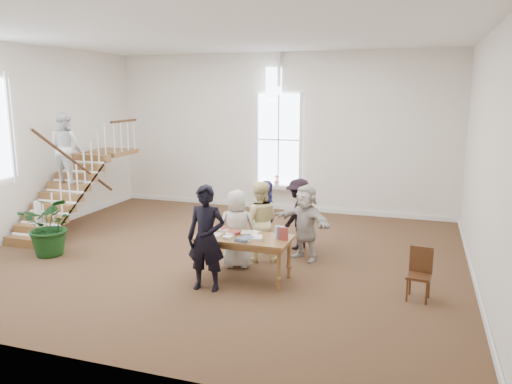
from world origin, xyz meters
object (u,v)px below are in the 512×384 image
(elderly_woman, at_px, (237,229))
(woman_cluster_c, at_px, (305,222))
(woman_cluster_b, at_px, (299,214))
(library_table, at_px, (243,241))
(woman_cluster_a, at_px, (266,217))
(floor_plant, at_px, (51,225))
(person_yellow, at_px, (260,221))
(police_officer, at_px, (206,238))
(side_chair, at_px, (420,271))

(elderly_woman, distance_m, woman_cluster_c, 1.46)
(woman_cluster_b, distance_m, woman_cluster_c, 0.72)
(elderly_woman, xyz_separation_m, woman_cluster_b, (0.87, 1.52, 0.01))
(library_table, relative_size, woman_cluster_a, 1.12)
(woman_cluster_a, bearing_deg, floor_plant, 110.11)
(elderly_woman, relative_size, person_yellow, 0.94)
(police_officer, height_order, person_yellow, police_officer)
(person_yellow, relative_size, woman_cluster_a, 1.05)
(library_table, relative_size, police_officer, 0.94)
(woman_cluster_b, xyz_separation_m, side_chair, (2.56, -2.02, -0.30))
(side_chair, bearing_deg, person_yellow, 169.71)
(person_yellow, distance_m, woman_cluster_b, 1.17)
(library_table, height_order, floor_plant, floor_plant)
(woman_cluster_b, height_order, floor_plant, woman_cluster_b)
(person_yellow, bearing_deg, woman_cluster_b, -133.80)
(woman_cluster_c, bearing_deg, woman_cluster_a, -162.99)
(elderly_woman, xyz_separation_m, person_yellow, (0.30, 0.50, 0.05))
(police_officer, distance_m, woman_cluster_c, 2.47)
(person_yellow, relative_size, side_chair, 1.88)
(floor_plant, distance_m, side_chair, 7.41)
(woman_cluster_a, relative_size, woman_cluster_b, 1.00)
(side_chair, bearing_deg, floor_plant, -172.10)
(person_yellow, bearing_deg, library_table, 77.40)
(elderly_woman, bearing_deg, woman_cluster_b, -133.93)
(elderly_woman, height_order, floor_plant, elderly_woman)
(woman_cluster_a, relative_size, floor_plant, 1.21)
(woman_cluster_b, bearing_deg, person_yellow, -13.60)
(library_table, relative_size, side_chair, 2.00)
(police_officer, bearing_deg, woman_cluster_a, 77.27)
(woman_cluster_a, relative_size, woman_cluster_c, 1.00)
(woman_cluster_c, distance_m, floor_plant, 5.34)
(floor_plant, relative_size, side_chair, 1.48)
(library_table, relative_size, woman_cluster_c, 1.12)
(person_yellow, xyz_separation_m, floor_plant, (-4.28, -1.06, -0.18))
(floor_plant, height_order, side_chair, floor_plant)
(person_yellow, distance_m, floor_plant, 4.41)
(woman_cluster_a, bearing_deg, person_yellow, -177.77)
(library_table, xyz_separation_m, side_chair, (3.09, 0.10, -0.25))
(elderly_woman, bearing_deg, woman_cluster_a, -118.28)
(elderly_woman, distance_m, floor_plant, 4.02)
(elderly_woman, relative_size, side_chair, 1.77)
(woman_cluster_c, bearing_deg, woman_cluster_b, 144.32)
(library_table, bearing_deg, woman_cluster_a, 92.99)
(police_officer, relative_size, woman_cluster_a, 1.18)
(woman_cluster_a, bearing_deg, library_table, -178.51)
(woman_cluster_c, relative_size, side_chair, 1.79)
(library_table, height_order, person_yellow, person_yellow)
(woman_cluster_a, bearing_deg, police_officer, 170.09)
(police_officer, height_order, elderly_woman, police_officer)
(police_officer, height_order, floor_plant, police_officer)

